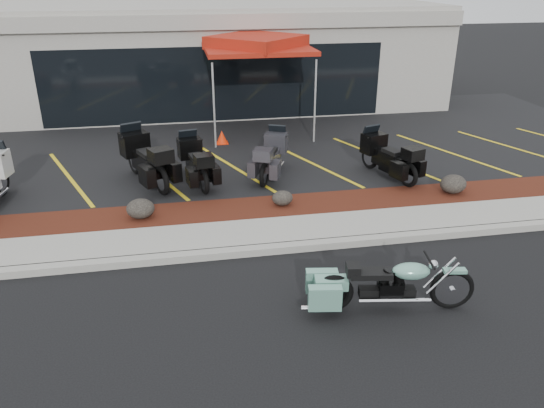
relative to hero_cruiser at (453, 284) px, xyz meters
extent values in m
plane|color=black|center=(-2.79, 1.54, -0.49)|extent=(90.00, 90.00, 0.00)
cube|color=gray|center=(-2.79, 2.44, -0.41)|extent=(24.00, 0.25, 0.15)
cube|color=gray|center=(-2.79, 3.14, -0.41)|extent=(24.00, 1.20, 0.15)
cube|color=#38110C|center=(-2.79, 4.34, -0.41)|extent=(24.00, 1.20, 0.16)
cube|color=black|center=(-2.79, 9.74, -0.41)|extent=(26.00, 9.60, 0.15)
cube|color=gray|center=(-2.79, 16.04, 1.51)|extent=(18.00, 8.00, 4.00)
cube|color=black|center=(-2.79, 12.06, 1.01)|extent=(12.00, 0.06, 2.60)
cube|color=gray|center=(-2.79, 12.03, 3.11)|extent=(18.00, 0.30, 0.50)
ellipsoid|color=black|center=(-5.20, 4.24, -0.11)|extent=(0.62, 0.52, 0.44)
ellipsoid|color=black|center=(-1.98, 4.35, -0.16)|extent=(0.49, 0.41, 0.35)
ellipsoid|color=black|center=(2.30, 4.31, -0.10)|extent=(0.65, 0.54, 0.46)
cone|color=red|center=(-2.90, 9.44, -0.13)|extent=(0.40, 0.40, 0.41)
cylinder|color=silver|center=(-3.48, 9.52, 0.95)|extent=(0.06, 0.06, 2.58)
cylinder|color=silver|center=(-0.45, 8.71, 0.95)|extent=(0.06, 0.06, 2.58)
cylinder|color=silver|center=(-2.68, 12.55, 0.95)|extent=(0.06, 0.06, 2.58)
cylinder|color=silver|center=(0.36, 11.75, 0.95)|extent=(0.06, 0.06, 2.58)
cube|color=maroon|center=(-1.56, 10.63, 2.41)|extent=(4.12, 4.12, 0.13)
cube|color=maroon|center=(-1.56, 10.63, 2.60)|extent=(3.37, 3.37, 0.39)
camera|label=1|loc=(-4.28, -6.77, 4.74)|focal=35.00mm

